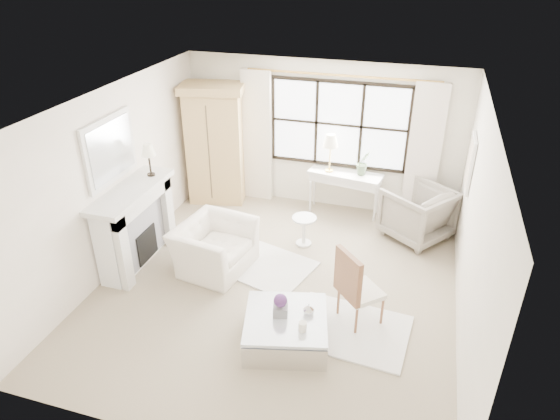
# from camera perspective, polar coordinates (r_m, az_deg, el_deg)

# --- Properties ---
(floor) EXTENTS (5.50, 5.50, 0.00)m
(floor) POSITION_cam_1_polar(r_m,az_deg,el_deg) (7.37, -0.34, -8.63)
(floor) COLOR tan
(floor) RESTS_ON ground
(ceiling) EXTENTS (5.50, 5.50, 0.00)m
(ceiling) POSITION_cam_1_polar(r_m,az_deg,el_deg) (6.14, -0.41, 11.94)
(ceiling) COLOR white
(ceiling) RESTS_ON ground
(wall_back) EXTENTS (5.00, 0.00, 5.00)m
(wall_back) POSITION_cam_1_polar(r_m,az_deg,el_deg) (9.09, 4.79, 8.44)
(wall_back) COLOR white
(wall_back) RESTS_ON ground
(wall_front) EXTENTS (5.00, 0.00, 5.00)m
(wall_front) POSITION_cam_1_polar(r_m,az_deg,el_deg) (4.56, -10.96, -14.86)
(wall_front) COLOR white
(wall_front) RESTS_ON ground
(wall_left) EXTENTS (0.00, 5.50, 5.50)m
(wall_left) POSITION_cam_1_polar(r_m,az_deg,el_deg) (7.69, -18.50, 3.17)
(wall_left) COLOR white
(wall_left) RESTS_ON ground
(wall_right) EXTENTS (0.00, 5.50, 5.50)m
(wall_right) POSITION_cam_1_polar(r_m,az_deg,el_deg) (6.46, 21.35, -2.32)
(wall_right) COLOR silver
(wall_right) RESTS_ON ground
(window_pane) EXTENTS (2.40, 0.02, 1.50)m
(window_pane) POSITION_cam_1_polar(r_m,az_deg,el_deg) (8.94, 6.73, 9.68)
(window_pane) COLOR white
(window_pane) RESTS_ON wall_back
(window_frame) EXTENTS (2.50, 0.04, 1.50)m
(window_frame) POSITION_cam_1_polar(r_m,az_deg,el_deg) (8.93, 6.72, 9.66)
(window_frame) COLOR black
(window_frame) RESTS_ON wall_back
(curtain_rod) EXTENTS (3.30, 0.04, 0.04)m
(curtain_rod) POSITION_cam_1_polar(r_m,az_deg,el_deg) (8.64, 6.99, 15.03)
(curtain_rod) COLOR #B5873E
(curtain_rod) RESTS_ON wall_back
(curtain_left) EXTENTS (0.55, 0.10, 2.47)m
(curtain_left) POSITION_cam_1_polar(r_m,az_deg,el_deg) (9.35, -2.64, 8.32)
(curtain_left) COLOR white
(curtain_left) RESTS_ON ground
(curtain_right) EXTENTS (0.55, 0.10, 2.47)m
(curtain_right) POSITION_cam_1_polar(r_m,az_deg,el_deg) (8.87, 16.10, 6.08)
(curtain_right) COLOR silver
(curtain_right) RESTS_ON ground
(fireplace) EXTENTS (0.58, 1.66, 1.26)m
(fireplace) POSITION_cam_1_polar(r_m,az_deg,el_deg) (7.88, -16.37, -1.62)
(fireplace) COLOR silver
(fireplace) RESTS_ON ground
(mirror_frame) EXTENTS (0.05, 1.15, 0.95)m
(mirror_frame) POSITION_cam_1_polar(r_m,az_deg,el_deg) (7.49, -18.88, 6.54)
(mirror_frame) COLOR silver
(mirror_frame) RESTS_ON wall_left
(mirror_glass) EXTENTS (0.02, 1.00, 0.80)m
(mirror_glass) POSITION_cam_1_polar(r_m,az_deg,el_deg) (7.47, -18.69, 6.52)
(mirror_glass) COLOR silver
(mirror_glass) RESTS_ON wall_left
(art_frame) EXTENTS (0.04, 0.62, 0.82)m
(art_frame) POSITION_cam_1_polar(r_m,az_deg,el_deg) (7.90, 20.93, 5.02)
(art_frame) COLOR silver
(art_frame) RESTS_ON wall_right
(art_canvas) EXTENTS (0.01, 0.52, 0.72)m
(art_canvas) POSITION_cam_1_polar(r_m,az_deg,el_deg) (7.90, 20.78, 5.04)
(art_canvas) COLOR beige
(art_canvas) RESTS_ON wall_right
(mantel_lamp) EXTENTS (0.22, 0.22, 0.51)m
(mantel_lamp) POSITION_cam_1_polar(r_m,az_deg,el_deg) (7.79, -14.85, 6.49)
(mantel_lamp) COLOR black
(mantel_lamp) RESTS_ON fireplace
(armoire) EXTENTS (1.24, 0.92, 2.24)m
(armoire) POSITION_cam_1_polar(r_m,az_deg,el_deg) (9.38, -7.40, 7.56)
(armoire) COLOR tan
(armoire) RESTS_ON floor
(console_table) EXTENTS (1.35, 0.64, 0.80)m
(console_table) POSITION_cam_1_polar(r_m,az_deg,el_deg) (9.15, 7.34, 1.95)
(console_table) COLOR silver
(console_table) RESTS_ON floor
(console_lamp) EXTENTS (0.28, 0.28, 0.69)m
(console_lamp) POSITION_cam_1_polar(r_m,az_deg,el_deg) (8.80, 5.81, 7.76)
(console_lamp) COLOR gold
(console_lamp) RESTS_ON console_table
(orchid_plant) EXTENTS (0.31, 0.31, 0.45)m
(orchid_plant) POSITION_cam_1_polar(r_m,az_deg,el_deg) (8.87, 9.49, 5.35)
(orchid_plant) COLOR #4F6744
(orchid_plant) RESTS_ON console_table
(side_table) EXTENTS (0.40, 0.40, 0.51)m
(side_table) POSITION_cam_1_polar(r_m,az_deg,el_deg) (8.15, 2.76, -1.92)
(side_table) COLOR silver
(side_table) RESTS_ON floor
(rug_left) EXTENTS (1.77, 1.46, 0.03)m
(rug_left) POSITION_cam_1_polar(r_m,az_deg,el_deg) (7.79, -2.18, -6.23)
(rug_left) COLOR silver
(rug_left) RESTS_ON floor
(rug_right) EXTENTS (1.54, 1.21, 0.03)m
(rug_right) POSITION_cam_1_polar(r_m,az_deg,el_deg) (6.69, 8.05, -13.39)
(rug_right) COLOR white
(rug_right) RESTS_ON floor
(club_armchair) EXTENTS (1.16, 1.28, 0.73)m
(club_armchair) POSITION_cam_1_polar(r_m,az_deg,el_deg) (7.62, -7.55, -4.19)
(club_armchair) COLOR white
(club_armchair) RESTS_ON floor
(wingback_chair) EXTENTS (1.36, 1.35, 0.89)m
(wingback_chair) POSITION_cam_1_polar(r_m,az_deg,el_deg) (8.60, 15.42, -0.37)
(wingback_chair) COLOR gray
(wingback_chair) RESTS_ON floor
(french_chair) EXTENTS (0.68, 0.68, 1.08)m
(french_chair) POSITION_cam_1_polar(r_m,az_deg,el_deg) (6.66, 8.99, -10.30)
(french_chair) COLOR #8E5C3B
(french_chair) RESTS_ON floor
(coffee_table) EXTENTS (1.21, 1.21, 0.38)m
(coffee_table) POSITION_cam_1_polar(r_m,az_deg,el_deg) (6.37, 0.67, -13.50)
(coffee_table) COLOR silver
(coffee_table) RESTS_ON floor
(planter_box) EXTENTS (0.22, 0.22, 0.13)m
(planter_box) POSITION_cam_1_polar(r_m,az_deg,el_deg) (6.24, 0.04, -11.37)
(planter_box) COLOR slate
(planter_box) RESTS_ON coffee_table
(planter_flowers) EXTENTS (0.17, 0.17, 0.17)m
(planter_flowers) POSITION_cam_1_polar(r_m,az_deg,el_deg) (6.15, 0.04, -10.29)
(planter_flowers) COLOR #532A69
(planter_flowers) RESTS_ON planter_box
(pillar_candle) EXTENTS (0.10, 0.10, 0.12)m
(pillar_candle) POSITION_cam_1_polar(r_m,az_deg,el_deg) (6.03, 2.60, -13.17)
(pillar_candle) COLOR silver
(pillar_candle) RESTS_ON coffee_table
(coffee_vase) EXTENTS (0.18, 0.18, 0.14)m
(coffee_vase) POSITION_cam_1_polar(r_m,az_deg,el_deg) (6.26, 3.28, -11.24)
(coffee_vase) COLOR silver
(coffee_vase) RESTS_ON coffee_table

